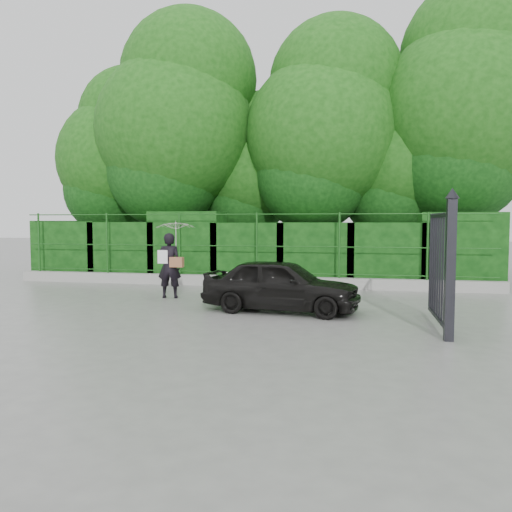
# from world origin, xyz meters

# --- Properties ---
(ground) EXTENTS (80.00, 80.00, 0.00)m
(ground) POSITION_xyz_m (0.00, 0.00, 0.00)
(ground) COLOR gray
(kerb) EXTENTS (14.00, 0.25, 0.30)m
(kerb) POSITION_xyz_m (0.00, 4.50, 0.15)
(kerb) COLOR #9E9E99
(kerb) RESTS_ON ground
(fence) EXTENTS (14.13, 0.06, 1.80)m
(fence) POSITION_xyz_m (0.22, 4.50, 1.20)
(fence) COLOR #194E17
(fence) RESTS_ON kerb
(hedge) EXTENTS (14.20, 1.20, 2.15)m
(hedge) POSITION_xyz_m (0.05, 5.50, 0.96)
(hedge) COLOR black
(hedge) RESTS_ON ground
(trees) EXTENTS (17.10, 6.15, 8.08)m
(trees) POSITION_xyz_m (1.14, 7.74, 4.62)
(trees) COLOR black
(trees) RESTS_ON ground
(gate) EXTENTS (0.22, 2.33, 2.36)m
(gate) POSITION_xyz_m (4.60, -0.72, 1.19)
(gate) COLOR black
(gate) RESTS_ON ground
(woman) EXTENTS (0.93, 0.95, 1.86)m
(woman) POSITION_xyz_m (-1.15, 2.07, 1.23)
(woman) COLOR black
(woman) RESTS_ON ground
(car) EXTENTS (3.36, 1.70, 1.10)m
(car) POSITION_xyz_m (1.67, 0.80, 0.55)
(car) COLOR black
(car) RESTS_ON ground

